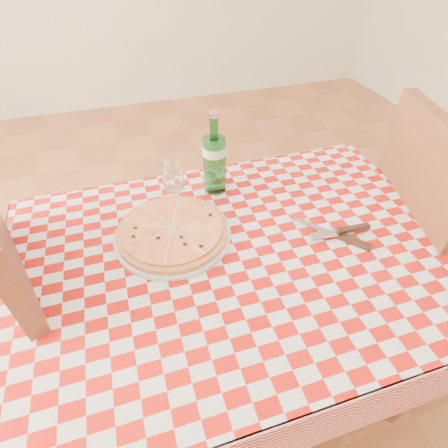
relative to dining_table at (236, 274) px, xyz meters
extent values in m
plane|color=#94552F|center=(0.00, 0.00, -0.66)|extent=(6.00, 6.00, 0.00)
cube|color=brown|center=(0.00, 0.00, 0.07)|extent=(1.20, 0.80, 0.04)
cylinder|color=brown|center=(0.54, -0.34, -0.30)|extent=(0.06, 0.06, 0.71)
cylinder|color=brown|center=(-0.54, 0.34, -0.30)|extent=(0.06, 0.06, 0.71)
cylinder|color=brown|center=(0.54, 0.34, -0.30)|extent=(0.06, 0.06, 0.71)
cube|color=#A2100A|center=(0.00, 0.00, 0.09)|extent=(1.30, 0.90, 0.01)
cube|color=brown|center=(0.83, -0.02, -0.15)|extent=(0.58, 0.58, 0.05)
cylinder|color=brown|center=(0.58, -0.16, -0.42)|extent=(0.04, 0.04, 0.48)
cylinder|color=brown|center=(0.69, 0.23, -0.42)|extent=(0.04, 0.04, 0.48)
cylinder|color=brown|center=(1.08, 0.13, -0.42)|extent=(0.04, 0.04, 0.48)
cube|color=brown|center=(0.62, 0.04, 0.13)|extent=(0.17, 0.47, 0.52)
cylinder|color=brown|center=(-0.66, 0.28, -0.42)|extent=(0.04, 0.04, 0.47)
cylinder|color=brown|center=(-0.53, -0.09, -0.42)|extent=(0.04, 0.04, 0.47)
cube|color=brown|center=(-0.59, 0.10, 0.11)|extent=(0.20, 0.45, 0.51)
camera|label=1|loc=(-0.24, -0.64, 0.82)|focal=28.00mm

